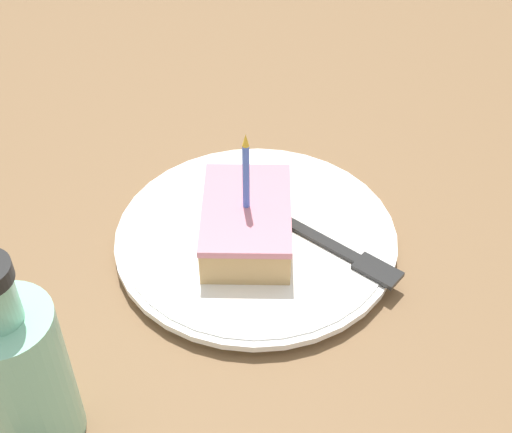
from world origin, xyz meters
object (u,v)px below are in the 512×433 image
at_px(fork, 330,245).
at_px(bottle, 21,373).
at_px(cake_slice, 248,222).
at_px(plate, 256,238).

xyz_separation_m(fork, bottle, (-0.24, -0.19, 0.06)).
height_order(cake_slice, fork, cake_slice).
bearing_deg(plate, bottle, -128.41).
xyz_separation_m(plate, bottle, (-0.17, -0.21, 0.07)).
distance_m(cake_slice, bottle, 0.26).
height_order(fork, bottle, bottle).
height_order(plate, bottle, bottle).
xyz_separation_m(cake_slice, fork, (0.08, -0.01, -0.02)).
relative_size(plate, fork, 1.86).
relative_size(plate, bottle, 1.50).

